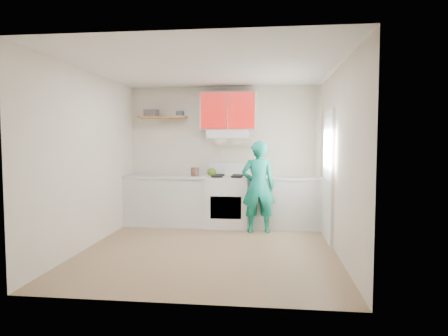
# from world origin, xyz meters

# --- Properties ---
(floor) EXTENTS (3.80, 3.80, 0.00)m
(floor) POSITION_xyz_m (0.00, 0.00, 0.00)
(floor) COLOR brown
(floor) RESTS_ON ground
(ceiling) EXTENTS (3.60, 3.80, 0.04)m
(ceiling) POSITION_xyz_m (0.00, 0.00, 2.60)
(ceiling) COLOR white
(ceiling) RESTS_ON floor
(back_wall) EXTENTS (3.60, 0.04, 2.60)m
(back_wall) POSITION_xyz_m (0.00, 1.90, 1.30)
(back_wall) COLOR beige
(back_wall) RESTS_ON floor
(front_wall) EXTENTS (3.60, 0.04, 2.60)m
(front_wall) POSITION_xyz_m (0.00, -1.90, 1.30)
(front_wall) COLOR beige
(front_wall) RESTS_ON floor
(left_wall) EXTENTS (0.04, 3.80, 2.60)m
(left_wall) POSITION_xyz_m (-1.80, 0.00, 1.30)
(left_wall) COLOR beige
(left_wall) RESTS_ON floor
(right_wall) EXTENTS (0.04, 3.80, 2.60)m
(right_wall) POSITION_xyz_m (1.80, 0.00, 1.30)
(right_wall) COLOR beige
(right_wall) RESTS_ON floor
(door) EXTENTS (0.05, 0.85, 2.05)m
(door) POSITION_xyz_m (1.78, 0.70, 1.02)
(door) COLOR white
(door) RESTS_ON floor
(door_glass) EXTENTS (0.01, 0.55, 0.95)m
(door_glass) POSITION_xyz_m (1.75, 0.70, 1.45)
(door_glass) COLOR white
(door_glass) RESTS_ON door
(counter_left) EXTENTS (1.52, 0.60, 0.90)m
(counter_left) POSITION_xyz_m (-1.04, 1.60, 0.45)
(counter_left) COLOR silver
(counter_left) RESTS_ON floor
(counter_right) EXTENTS (1.32, 0.60, 0.90)m
(counter_right) POSITION_xyz_m (1.14, 1.60, 0.45)
(counter_right) COLOR silver
(counter_right) RESTS_ON floor
(stove) EXTENTS (0.76, 0.65, 0.92)m
(stove) POSITION_xyz_m (0.10, 1.57, 0.46)
(stove) COLOR white
(stove) RESTS_ON floor
(range_hood) EXTENTS (0.76, 0.44, 0.15)m
(range_hood) POSITION_xyz_m (0.10, 1.68, 1.70)
(range_hood) COLOR silver
(range_hood) RESTS_ON back_wall
(upper_cabinets) EXTENTS (1.02, 0.33, 0.70)m
(upper_cabinets) POSITION_xyz_m (0.10, 1.73, 2.12)
(upper_cabinets) COLOR red
(upper_cabinets) RESTS_ON back_wall
(shelf) EXTENTS (0.90, 0.30, 0.04)m
(shelf) POSITION_xyz_m (-1.15, 1.75, 2.02)
(shelf) COLOR brown
(shelf) RESTS_ON back_wall
(books) EXTENTS (0.27, 0.22, 0.13)m
(books) POSITION_xyz_m (-1.36, 1.71, 2.10)
(books) COLOR #494042
(books) RESTS_ON shelf
(tin) EXTENTS (0.19, 0.19, 0.09)m
(tin) POSITION_xyz_m (-0.82, 1.78, 2.08)
(tin) COLOR #333D4C
(tin) RESTS_ON shelf
(kettle) EXTENTS (0.23, 0.23, 0.15)m
(kettle) POSITION_xyz_m (-0.20, 1.65, 1.00)
(kettle) COLOR #507220
(kettle) RESTS_ON stove
(crock) EXTENTS (0.16, 0.16, 0.18)m
(crock) POSITION_xyz_m (-0.52, 1.64, 0.99)
(crock) COLOR #492B20
(crock) RESTS_ON counter_left
(cutting_board) EXTENTS (0.35, 0.27, 0.02)m
(cutting_board) POSITION_xyz_m (0.82, 1.64, 0.91)
(cutting_board) COLOR olive
(cutting_board) RESTS_ON counter_right
(silicone_mat) EXTENTS (0.32, 0.28, 0.01)m
(silicone_mat) POSITION_xyz_m (1.35, 1.50, 0.90)
(silicone_mat) COLOR red
(silicone_mat) RESTS_ON counter_right
(person) EXTENTS (0.61, 0.43, 1.57)m
(person) POSITION_xyz_m (0.67, 1.17, 0.79)
(person) COLOR #0D7C65
(person) RESTS_ON floor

